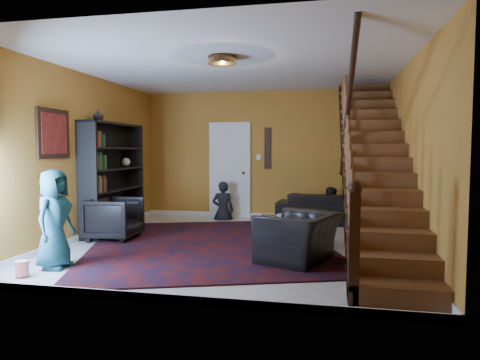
# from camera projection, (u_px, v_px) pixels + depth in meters

# --- Properties ---
(floor) EXTENTS (5.50, 5.50, 0.00)m
(floor) POSITION_uv_depth(u_px,v_px,m) (235.00, 244.00, 6.85)
(floor) COLOR beige
(floor) RESTS_ON ground
(room) EXTENTS (5.50, 5.50, 5.50)m
(room) POSITION_uv_depth(u_px,v_px,m) (183.00, 224.00, 8.41)
(room) COLOR #C6772C
(room) RESTS_ON ground
(staircase) EXTENTS (0.95, 5.02, 3.18)m
(staircase) POSITION_uv_depth(u_px,v_px,m) (374.00, 157.00, 6.33)
(staircase) COLOR brown
(staircase) RESTS_ON floor
(bookshelf) EXTENTS (0.35, 1.80, 2.00)m
(bookshelf) POSITION_uv_depth(u_px,v_px,m) (114.00, 180.00, 7.85)
(bookshelf) COLOR black
(bookshelf) RESTS_ON floor
(door) EXTENTS (0.82, 0.05, 2.05)m
(door) POSITION_uv_depth(u_px,v_px,m) (230.00, 172.00, 9.58)
(door) COLOR silver
(door) RESTS_ON floor
(framed_picture) EXTENTS (0.04, 0.74, 0.74)m
(framed_picture) POSITION_uv_depth(u_px,v_px,m) (53.00, 134.00, 6.36)
(framed_picture) COLOR maroon
(framed_picture) RESTS_ON room
(wall_hanging) EXTENTS (0.14, 0.03, 0.90)m
(wall_hanging) POSITION_uv_depth(u_px,v_px,m) (268.00, 148.00, 9.38)
(wall_hanging) COLOR black
(wall_hanging) RESTS_ON room
(ceiling_fixture) EXTENTS (0.40, 0.40, 0.10)m
(ceiling_fixture) POSITION_uv_depth(u_px,v_px,m) (222.00, 60.00, 5.88)
(ceiling_fixture) COLOR #3F2814
(ceiling_fixture) RESTS_ON room
(rug) EXTENTS (4.78, 5.11, 0.02)m
(rug) POSITION_uv_depth(u_px,v_px,m) (210.00, 244.00, 6.80)
(rug) COLOR #410E0B
(rug) RESTS_ON floor
(sofa) EXTENTS (2.18, 0.96, 0.62)m
(sofa) POSITION_uv_depth(u_px,v_px,m) (330.00, 208.00, 8.78)
(sofa) COLOR black
(sofa) RESTS_ON floor
(armchair_left) EXTENTS (0.80, 0.78, 0.72)m
(armchair_left) POSITION_uv_depth(u_px,v_px,m) (115.00, 219.00, 7.16)
(armchair_left) COLOR black
(armchair_left) RESTS_ON floor
(armchair_right) EXTENTS (1.19, 1.27, 0.66)m
(armchair_right) POSITION_uv_depth(u_px,v_px,m) (298.00, 238.00, 5.74)
(armchair_right) COLOR black
(armchair_right) RESTS_ON floor
(person_adult_a) EXTENTS (0.50, 0.36, 1.29)m
(person_adult_a) POSITION_uv_depth(u_px,v_px,m) (223.00, 211.00, 9.29)
(person_adult_a) COLOR black
(person_adult_a) RESTS_ON sofa
(person_adult_b) EXTENTS (0.60, 0.48, 1.20)m
(person_adult_b) POSITION_uv_depth(u_px,v_px,m) (329.00, 216.00, 8.84)
(person_adult_b) COLOR black
(person_adult_b) RESTS_ON sofa
(person_child) EXTENTS (0.42, 0.63, 1.27)m
(person_child) POSITION_uv_depth(u_px,v_px,m) (54.00, 219.00, 5.42)
(person_child) COLOR #1B5568
(person_child) RESTS_ON armchair_left
(coffee_table) EXTENTS (1.15, 0.73, 0.42)m
(coffee_table) POSITION_uv_depth(u_px,v_px,m) (293.00, 230.00, 6.80)
(coffee_table) COLOR black
(coffee_table) RESTS_ON floor
(cup_a) EXTENTS (0.16, 0.16, 0.10)m
(cup_a) POSITION_uv_depth(u_px,v_px,m) (297.00, 216.00, 6.74)
(cup_a) COLOR #999999
(cup_a) RESTS_ON coffee_table
(cup_b) EXTENTS (0.14, 0.14, 0.10)m
(cup_b) POSITION_uv_depth(u_px,v_px,m) (300.00, 216.00, 6.72)
(cup_b) COLOR #999999
(cup_b) RESTS_ON coffee_table
(bowl) EXTENTS (0.25, 0.25, 0.05)m
(bowl) POSITION_uv_depth(u_px,v_px,m) (283.00, 216.00, 6.85)
(bowl) COLOR #999999
(bowl) RESTS_ON coffee_table
(vase) EXTENTS (0.18, 0.18, 0.19)m
(vase) POSITION_uv_depth(u_px,v_px,m) (98.00, 115.00, 7.28)
(vase) COLOR #999999
(vase) RESTS_ON bookshelf
(popcorn_bucket) EXTENTS (0.19, 0.19, 0.18)m
(popcorn_bucket) POSITION_uv_depth(u_px,v_px,m) (22.00, 268.00, 5.06)
(popcorn_bucket) COLOR red
(popcorn_bucket) RESTS_ON rug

